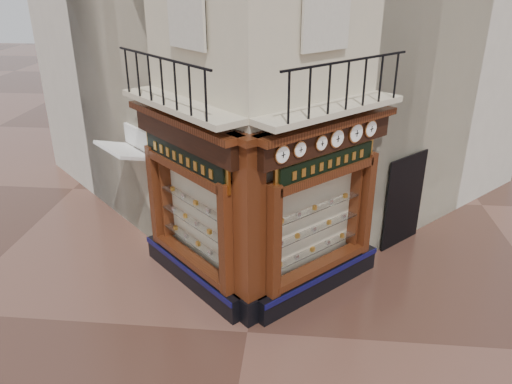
# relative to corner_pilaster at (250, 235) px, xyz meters

# --- Properties ---
(ground) EXTENTS (80.00, 80.00, 0.00)m
(ground) POSITION_rel_corner_pilaster_xyz_m (0.00, -0.50, -1.95)
(ground) COLOR #462A20
(ground) RESTS_ON ground
(neighbour_left) EXTENTS (11.31, 11.31, 11.00)m
(neighbour_left) POSITION_rel_corner_pilaster_xyz_m (-2.47, 8.13, 3.55)
(neighbour_left) COLOR beige
(neighbour_left) RESTS_ON ground
(neighbour_right) EXTENTS (11.31, 11.31, 11.00)m
(neighbour_right) POSITION_rel_corner_pilaster_xyz_m (2.47, 8.13, 3.55)
(neighbour_right) COLOR beige
(neighbour_right) RESTS_ON ground
(shopfront_left) EXTENTS (2.86, 2.86, 3.98)m
(shopfront_left) POSITION_rel_corner_pilaster_xyz_m (-1.41, 1.07, 0.03)
(shopfront_left) COLOR black
(shopfront_left) RESTS_ON ground
(shopfront_right) EXTENTS (2.86, 2.86, 3.98)m
(shopfront_right) POSITION_rel_corner_pilaster_xyz_m (1.41, 1.07, 0.03)
(shopfront_right) COLOR black
(shopfront_right) RESTS_ON ground
(corner_pilaster) EXTENTS (0.85, 0.85, 3.98)m
(corner_pilaster) POSITION_rel_corner_pilaster_xyz_m (0.00, 0.00, 0.00)
(corner_pilaster) COLOR black
(corner_pilaster) RESTS_ON ground
(balcony) EXTENTS (5.94, 2.97, 1.03)m
(balcony) POSITION_rel_corner_pilaster_xyz_m (0.00, 0.99, 2.27)
(balcony) COLOR #C1B596
(balcony) RESTS_ON ground
(clock_a) EXTENTS (0.28, 0.28, 0.35)m
(clock_a) POSITION_rel_corner_pilaster_xyz_m (0.59, -0.01, 1.67)
(clock_a) COLOR #BB7B3E
(clock_a) RESTS_ON ground
(clock_b) EXTENTS (0.26, 0.26, 0.32)m
(clock_b) POSITION_rel_corner_pilaster_xyz_m (0.90, 0.30, 1.67)
(clock_b) COLOR #BB7B3E
(clock_b) RESTS_ON ground
(clock_c) EXTENTS (0.26, 0.26, 0.31)m
(clock_c) POSITION_rel_corner_pilaster_xyz_m (1.30, 0.70, 1.67)
(clock_c) COLOR #BB7B3E
(clock_c) RESTS_ON ground
(clock_d) EXTENTS (0.31, 0.31, 0.39)m
(clock_d) POSITION_rel_corner_pilaster_xyz_m (1.61, 1.01, 1.67)
(clock_d) COLOR #BB7B3E
(clock_d) RESTS_ON ground
(clock_e) EXTENTS (0.33, 0.33, 0.41)m
(clock_e) POSITION_rel_corner_pilaster_xyz_m (2.01, 1.41, 1.67)
(clock_e) COLOR #BB7B3E
(clock_e) RESTS_ON ground
(clock_f) EXTENTS (0.30, 0.30, 0.37)m
(clock_f) POSITION_rel_corner_pilaster_xyz_m (2.34, 1.74, 1.67)
(clock_f) COLOR #BB7B3E
(clock_f) RESTS_ON ground
(awning) EXTENTS (1.69, 1.69, 0.33)m
(awning) POSITION_rel_corner_pilaster_xyz_m (-3.34, 2.63, -1.95)
(awning) COLOR white
(awning) RESTS_ON ground
(signboard_left) EXTENTS (2.23, 2.23, 0.60)m
(signboard_left) POSITION_rel_corner_pilaster_xyz_m (-1.46, 1.01, 1.15)
(signboard_left) COLOR gold
(signboard_left) RESTS_ON ground
(signboard_right) EXTENTS (2.03, 2.03, 0.54)m
(signboard_right) POSITION_rel_corner_pilaster_xyz_m (1.46, 1.01, 1.15)
(signboard_right) COLOR gold
(signboard_right) RESTS_ON ground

